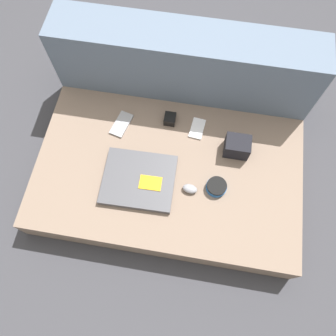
{
  "coord_description": "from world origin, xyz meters",
  "views": [
    {
      "loc": [
        0.09,
        -0.52,
        1.41
      ],
      "look_at": [
        0.0,
        0.0,
        0.16
      ],
      "focal_mm": 35.0,
      "sensor_mm": 36.0,
      "label": 1
    }
  ],
  "objects": [
    {
      "name": "phone_black",
      "position": [
        -0.24,
        0.18,
        0.14
      ],
      "size": [
        0.09,
        0.14,
        0.01
      ],
      "rotation": [
        0.0,
        0.0,
        -0.25
      ],
      "color": "#99999E",
      "rests_on": "couch_seat"
    },
    {
      "name": "charger_brick",
      "position": [
        -0.03,
        0.23,
        0.16
      ],
      "size": [
        0.05,
        0.05,
        0.04
      ],
      "color": "black",
      "rests_on": "couch_seat"
    },
    {
      "name": "couch_seat",
      "position": [
        0.0,
        0.0,
        0.07
      ],
      "size": [
        1.12,
        0.68,
        0.14
      ],
      "color": "#7A6656",
      "rests_on": "ground_plane"
    },
    {
      "name": "ground_plane",
      "position": [
        0.0,
        0.0,
        0.0
      ],
      "size": [
        8.0,
        8.0,
        0.0
      ],
      "primitive_type": "plane",
      "color": "#38383D"
    },
    {
      "name": "laptop",
      "position": [
        -0.11,
        -0.07,
        0.15
      ],
      "size": [
        0.3,
        0.25,
        0.03
      ],
      "rotation": [
        0.0,
        0.0,
        0.03
      ],
      "color": "#47474C",
      "rests_on": "couch_seat"
    },
    {
      "name": "computer_mouse",
      "position": [
        0.1,
        -0.07,
        0.15
      ],
      "size": [
        0.06,
        0.05,
        0.03
      ],
      "rotation": [
        0.0,
        0.0,
        -0.13
      ],
      "color": "gray",
      "rests_on": "couch_seat"
    },
    {
      "name": "couch_backrest",
      "position": [
        0.0,
        0.44,
        0.23
      ],
      "size": [
        1.12,
        0.2,
        0.45
      ],
      "color": "slate",
      "rests_on": "ground_plane"
    },
    {
      "name": "phone_silver",
      "position": [
        0.1,
        0.22,
        0.14
      ],
      "size": [
        0.07,
        0.11,
        0.01
      ],
      "rotation": [
        0.0,
        0.0,
        -0.11
      ],
      "color": "silver",
      "rests_on": "couch_seat"
    },
    {
      "name": "camera_pouch",
      "position": [
        0.27,
        0.14,
        0.18
      ],
      "size": [
        0.1,
        0.08,
        0.08
      ],
      "color": "black",
      "rests_on": "couch_seat"
    },
    {
      "name": "speaker_puck",
      "position": [
        0.21,
        -0.05,
        0.15
      ],
      "size": [
        0.08,
        0.08,
        0.03
      ],
      "color": "#1E569E",
      "rests_on": "couch_seat"
    }
  ]
}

